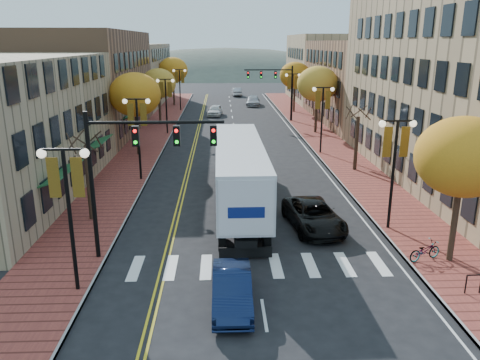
{
  "coord_description": "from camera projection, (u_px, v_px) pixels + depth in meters",
  "views": [
    {
      "loc": [
        -1.54,
        -17.38,
        9.89
      ],
      "look_at": [
        -0.49,
        8.49,
        2.2
      ],
      "focal_mm": 35.0,
      "sensor_mm": 36.0,
      "label": 1
    }
  ],
  "objects": [
    {
      "name": "car_far_oncoming",
      "position": [
        236.0,
        92.0,
        88.2
      ],
      "size": [
        2.0,
        4.78,
        1.54
      ],
      "primitive_type": "imported",
      "rotation": [
        0.0,
        0.0,
        3.22
      ],
      "color": "#AFAFB7",
      "rests_on": "ground"
    },
    {
      "name": "lamp_right_c",
      "position": [
        293.0,
        88.0,
        58.82
      ],
      "size": [
        1.96,
        0.36,
        6.05
      ],
      "color": "black",
      "rests_on": "ground"
    },
    {
      "name": "traffic_mast_near",
      "position": [
        133.0,
        158.0,
        20.78
      ],
      "size": [
        6.1,
        0.35,
        7.0
      ],
      "color": "black",
      "rests_on": "ground"
    },
    {
      "name": "tree_left_b",
      "position": [
        135.0,
        95.0,
        40.61
      ],
      "size": [
        4.48,
        4.48,
        7.21
      ],
      "color": "#382619",
      "rests_on": "sidewalk_left"
    },
    {
      "name": "sidewalk_right",
      "position": [
        318.0,
        135.0,
        50.98
      ],
      "size": [
        4.0,
        85.0,
        0.15
      ],
      "primitive_type": "cube",
      "color": "brown",
      "rests_on": "ground"
    },
    {
      "name": "tree_right_c",
      "position": [
        317.0,
        84.0,
        50.89
      ],
      "size": [
        4.48,
        4.48,
        7.21
      ],
      "color": "#382619",
      "rests_on": "sidewalk_right"
    },
    {
      "name": "tree_left_c",
      "position": [
        159.0,
        83.0,
        56.05
      ],
      "size": [
        4.16,
        4.16,
        6.69
      ],
      "color": "#382619",
      "rests_on": "sidewalk_left"
    },
    {
      "name": "black_suv",
      "position": [
        314.0,
        215.0,
        25.58
      ],
      "size": [
        3.12,
        5.66,
        1.5
      ],
      "primitive_type": "imported",
      "rotation": [
        0.0,
        0.0,
        0.12
      ],
      "color": "black",
      "rests_on": "ground"
    },
    {
      "name": "building_right_far",
      "position": [
        338.0,
        68.0,
        79.98
      ],
      "size": [
        15.0,
        20.0,
        11.0
      ],
      "primitive_type": "cube",
      "color": "#9E8966",
      "rests_on": "ground"
    },
    {
      "name": "tree_right_a",
      "position": [
        463.0,
        157.0,
        20.35
      ],
      "size": [
        4.16,
        4.16,
        6.69
      ],
      "color": "#382619",
      "rests_on": "sidewalk_right"
    },
    {
      "name": "lamp_left_b",
      "position": [
        138.0,
        123.0,
        33.33
      ],
      "size": [
        1.96,
        0.36,
        6.05
      ],
      "color": "black",
      "rests_on": "ground"
    },
    {
      "name": "bicycle",
      "position": [
        425.0,
        251.0,
        21.58
      ],
      "size": [
        1.86,
        1.21,
        0.92
      ],
      "primitive_type": "imported",
      "rotation": [
        0.0,
        0.0,
        1.95
      ],
      "color": "gray",
      "rests_on": "sidewalk_right"
    },
    {
      "name": "building_right_mid",
      "position": [
        379.0,
        82.0,
        59.05
      ],
      "size": [
        15.0,
        24.0,
        10.0
      ],
      "primitive_type": "cube",
      "color": "brown",
      "rests_on": "ground"
    },
    {
      "name": "lamp_right_b",
      "position": [
        323.0,
        107.0,
        41.58
      ],
      "size": [
        1.96,
        0.36,
        6.05
      ],
      "color": "black",
      "rests_on": "ground"
    },
    {
      "name": "lamp_left_c",
      "position": [
        166.0,
        95.0,
        50.58
      ],
      "size": [
        1.96,
        0.36,
        6.05
      ],
      "color": "black",
      "rests_on": "ground"
    },
    {
      "name": "car_far_white",
      "position": [
        215.0,
        110.0,
        64.59
      ],
      "size": [
        2.32,
        4.6,
        1.5
      ],
      "primitive_type": "imported",
      "rotation": [
        0.0,
        0.0,
        -0.13
      ],
      "color": "white",
      "rests_on": "ground"
    },
    {
      "name": "tree_left_a",
      "position": [
        89.0,
        183.0,
        26.2
      ],
      "size": [
        0.28,
        0.28,
        4.2
      ],
      "color": "#382619",
      "rests_on": "sidewalk_left"
    },
    {
      "name": "building_left_far",
      "position": [
        126.0,
        74.0,
        75.94
      ],
      "size": [
        12.0,
        26.0,
        9.5
      ],
      "primitive_type": "cube",
      "color": "#9E8966",
      "rests_on": "ground"
    },
    {
      "name": "sidewalk_left",
      "position": [
        152.0,
        136.0,
        50.28
      ],
      "size": [
        4.0,
        85.0,
        0.15
      ],
      "primitive_type": "cube",
      "color": "brown",
      "rests_on": "ground"
    },
    {
      "name": "tree_left_d",
      "position": [
        173.0,
        70.0,
        73.13
      ],
      "size": [
        4.61,
        4.61,
        7.42
      ],
      "color": "#382619",
      "rests_on": "sidewalk_left"
    },
    {
      "name": "car_far_silver",
      "position": [
        253.0,
        101.0,
        74.84
      ],
      "size": [
        2.62,
        5.37,
        1.5
      ],
      "primitive_type": "imported",
      "rotation": [
        0.0,
        0.0,
        -0.1
      ],
      "color": "#9E9EA5",
      "rests_on": "ground"
    },
    {
      "name": "lamp_right_a",
      "position": [
        395.0,
        153.0,
        24.34
      ],
      "size": [
        1.96,
        0.36,
        6.05
      ],
      "color": "black",
      "rests_on": "ground"
    },
    {
      "name": "tree_right_b",
      "position": [
        356.0,
        143.0,
        36.47
      ],
      "size": [
        0.28,
        0.28,
        4.2
      ],
      "color": "#382619",
      "rests_on": "sidewalk_right"
    },
    {
      "name": "navy_sedan",
      "position": [
        232.0,
        289.0,
        18.04
      ],
      "size": [
        1.5,
        4.29,
        1.41
      ],
      "primitive_type": "imported",
      "rotation": [
        0.0,
        0.0,
        -0.0
      ],
      "color": "#0D1736",
      "rests_on": "ground"
    },
    {
      "name": "semi_truck",
      "position": [
        238.0,
        167.0,
        28.87
      ],
      "size": [
        2.81,
        16.75,
        4.18
      ],
      "rotation": [
        0.0,
        0.0,
        0.01
      ],
      "color": "black",
      "rests_on": "ground"
    },
    {
      "name": "lamp_left_d",
      "position": [
        180.0,
        82.0,
        67.82
      ],
      "size": [
        1.96,
        0.36,
        6.05
      ],
      "color": "black",
      "rests_on": "ground"
    },
    {
      "name": "building_left_mid",
      "position": [
        81.0,
        83.0,
        51.78
      ],
      "size": [
        12.0,
        24.0,
        11.0
      ],
      "primitive_type": "cube",
      "color": "brown",
      "rests_on": "ground"
    },
    {
      "name": "tree_right_d",
      "position": [
        295.0,
        75.0,
        66.26
      ],
      "size": [
        4.35,
        4.35,
        7.0
      ],
      "color": "#382619",
      "rests_on": "sidewalk_right"
    },
    {
      "name": "lamp_left_a",
      "position": [
        67.0,
        193.0,
        18.01
      ],
      "size": [
        1.96,
        0.36,
        6.05
      ],
      "color": "black",
      "rests_on": "ground"
    },
    {
      "name": "traffic_mast_far",
      "position": [
        277.0,
        83.0,
        58.56
      ],
      "size": [
        6.1,
        0.34,
        7.0
      ],
      "color": "black",
      "rests_on": "ground"
    },
    {
      "name": "ground",
      "position": [
        260.0,
        288.0,
        19.52
      ],
      "size": [
        200.0,
        200.0,
        0.0
      ],
      "primitive_type": "plane",
      "color": "black",
      "rests_on": "ground"
    }
  ]
}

